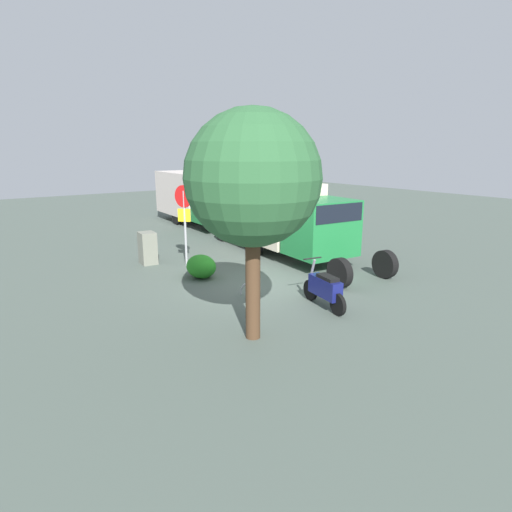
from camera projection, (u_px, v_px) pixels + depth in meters
ground_plane at (261, 283)px, 13.18m from camera, size 60.00×60.00×0.00m
box_truck_near at (284, 215)px, 16.41m from camera, size 7.98×2.77×2.75m
box_truck_far at (197, 196)px, 22.99m from camera, size 8.28×2.54×2.74m
motorcycle at (325, 288)px, 11.06m from camera, size 1.80×0.63×1.20m
stop_sign at (184, 213)px, 14.69m from camera, size 0.71×0.33×2.82m
street_tree at (253, 179)px, 8.60m from camera, size 2.78×2.78×4.83m
utility_cabinet at (148, 248)px, 15.29m from camera, size 0.65×0.57×1.15m
bike_rack_hoop at (249, 298)px, 11.88m from camera, size 0.85×0.07×0.85m
shrub_near_sign at (201, 266)px, 13.67m from camera, size 1.09×0.89×0.74m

